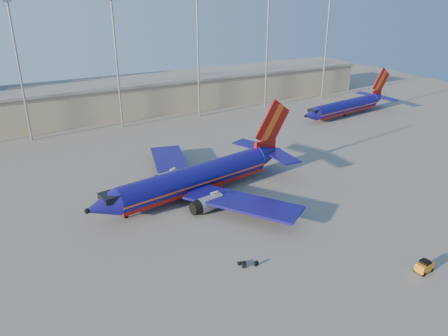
{
  "coord_description": "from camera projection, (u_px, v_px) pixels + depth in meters",
  "views": [
    {
      "loc": [
        -30.86,
        -52.16,
        30.68
      ],
      "look_at": [
        -0.46,
        4.13,
        4.0
      ],
      "focal_mm": 35.0,
      "sensor_mm": 36.0,
      "label": 1
    }
  ],
  "objects": [
    {
      "name": "ground",
      "position": [
        239.0,
        200.0,
        67.7
      ],
      "size": [
        220.0,
        220.0,
        0.0
      ],
      "primitive_type": "plane",
      "color": "slate",
      "rests_on": "ground"
    },
    {
      "name": "terminal_building",
      "position": [
        163.0,
        92.0,
        117.52
      ],
      "size": [
        122.0,
        16.0,
        8.5
      ],
      "color": "gray",
      "rests_on": "ground"
    },
    {
      "name": "light_mast_row",
      "position": [
        159.0,
        48.0,
        100.49
      ],
      "size": [
        101.6,
        1.6,
        28.65
      ],
      "color": "gray",
      "rests_on": "ground"
    },
    {
      "name": "aircraft_main",
      "position": [
        199.0,
        177.0,
        68.89
      ],
      "size": [
        38.15,
        36.39,
        13.01
      ],
      "rotation": [
        0.0,
        0.0,
        0.18
      ],
      "color": "navy",
      "rests_on": "ground"
    },
    {
      "name": "aircraft_second",
      "position": [
        348.0,
        106.0,
        111.2
      ],
      "size": [
        32.13,
        12.43,
        10.93
      ],
      "rotation": [
        0.0,
        0.0,
        0.15
      ],
      "color": "navy",
      "rests_on": "ground"
    },
    {
      "name": "baggage_tug",
      "position": [
        424.0,
        266.0,
        50.42
      ],
      "size": [
        2.2,
        1.47,
        1.5
      ],
      "rotation": [
        0.0,
        0.0,
        0.1
      ],
      "color": "orange",
      "rests_on": "ground"
    },
    {
      "name": "luggage_pile",
      "position": [
        247.0,
        264.0,
        51.77
      ],
      "size": [
        2.18,
        1.44,
        0.53
      ],
      "color": "black",
      "rests_on": "ground"
    }
  ]
}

